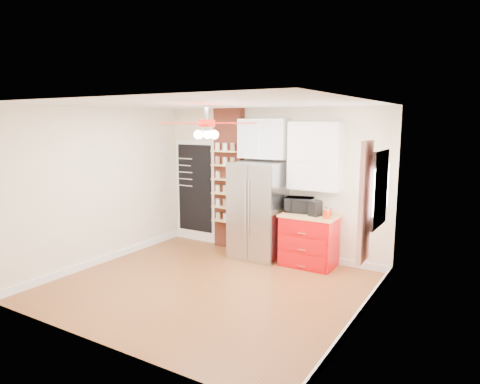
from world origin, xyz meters
The scene contains 21 objects.
floor centered at (0.00, 0.00, 0.00)m, with size 4.50×4.50×0.00m, color brown.
ceiling centered at (0.00, 0.00, 2.70)m, with size 4.50×4.50×0.00m, color white.
wall_back centered at (0.00, 2.00, 1.35)m, with size 4.50×0.02×2.70m, color beige.
wall_front centered at (0.00, -2.00, 1.35)m, with size 4.50×0.02×2.70m, color beige.
wall_left centered at (-2.25, 0.00, 1.35)m, with size 0.02×4.00×2.70m, color beige.
wall_right centered at (2.25, 0.00, 1.35)m, with size 0.02×4.00×2.70m, color beige.
chalkboard centered at (-1.70, 1.96, 1.10)m, with size 0.95×0.05×1.95m.
brick_pillar centered at (-0.85, 1.92, 1.35)m, with size 0.60×0.16×2.70m, color brown.
fridge centered at (-0.05, 1.63, 0.88)m, with size 0.90×0.70×1.75m, color #A2A1A6.
upper_glass_cabinet centered at (-0.05, 1.82, 2.15)m, with size 0.90×0.35×0.70m, color white.
red_cabinet centered at (0.92, 1.68, 0.45)m, with size 0.94×0.64×0.90m.
upper_shelf_unit centered at (0.92, 1.85, 1.88)m, with size 0.90×0.30×1.15m, color white.
window centered at (2.23, 0.90, 1.55)m, with size 0.04×0.75×1.05m, color white.
curtain centered at (2.18, 0.35, 1.45)m, with size 0.06×0.40×1.55m, color red.
ceiling_fan centered at (0.00, 0.00, 2.42)m, with size 1.40×1.40×0.44m.
toaster_oven centered at (0.69, 1.75, 1.03)m, with size 0.47×0.32×0.26m, color black.
coffee_maker centered at (1.04, 1.62, 1.03)m, with size 0.16×0.19×0.25m, color black.
canister_left centered at (1.27, 1.51, 0.97)m, with size 0.11×0.11×0.15m, color #AA2609.
canister_right centered at (1.22, 1.76, 0.97)m, with size 0.11×0.11×0.14m, color #AE1B09.
pantry_jar_oats centered at (-1.03, 1.81, 1.43)m, with size 0.08×0.08×0.12m, color beige.
pantry_jar_beans centered at (-0.73, 1.76, 1.44)m, with size 0.09×0.09×0.14m, color olive.
Camera 1 is at (3.56, -4.99, 2.45)m, focal length 32.00 mm.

